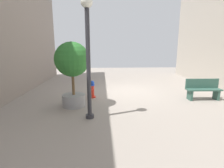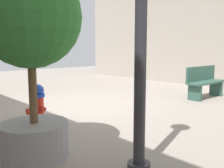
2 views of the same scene
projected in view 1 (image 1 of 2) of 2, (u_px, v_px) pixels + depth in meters
ground_plane at (127, 91)px, 9.44m from camera, size 23.40×23.40×0.00m
fire_hydrant at (92, 89)px, 8.17m from camera, size 0.41×0.43×0.83m
bench_near at (203, 89)px, 7.85m from camera, size 1.55×0.47×0.95m
planter_tree at (72, 66)px, 6.68m from camera, size 1.35×1.35×2.58m
street_lamp at (88, 46)px, 5.34m from camera, size 0.36×0.36×3.85m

